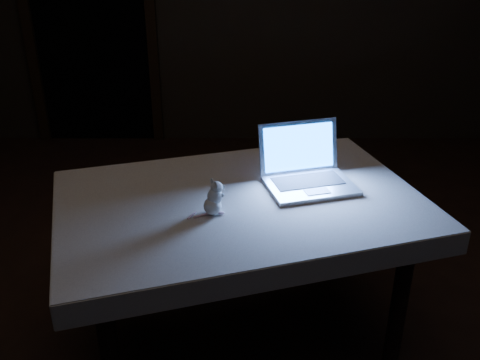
# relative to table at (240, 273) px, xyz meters

# --- Properties ---
(floor) EXTENTS (5.00, 5.00, 0.00)m
(floor) POSITION_rel_table_xyz_m (-0.10, -0.02, -0.35)
(floor) COLOR black
(floor) RESTS_ON ground
(doorway) EXTENTS (1.06, 0.36, 2.13)m
(doorway) POSITION_rel_table_xyz_m (-1.20, 2.48, 0.71)
(doorway) COLOR black
(doorway) RESTS_ON back_wall
(table) EXTENTS (1.51, 1.20, 0.71)m
(table) POSITION_rel_table_xyz_m (0.00, 0.00, 0.00)
(table) COLOR black
(table) RESTS_ON floor
(tablecloth) EXTENTS (1.65, 1.37, 0.09)m
(tablecloth) POSITION_rel_table_xyz_m (-0.07, -0.02, 0.32)
(tablecloth) COLOR beige
(tablecloth) RESTS_ON table
(laptop) EXTENTS (0.42, 0.39, 0.24)m
(laptop) POSITION_rel_table_xyz_m (0.29, 0.09, 0.48)
(laptop) COLOR silver
(laptop) RESTS_ON tablecloth
(plush_mouse) EXTENTS (0.13, 0.13, 0.14)m
(plush_mouse) POSITION_rel_table_xyz_m (-0.10, -0.12, 0.43)
(plush_mouse) COLOR silver
(plush_mouse) RESTS_ON tablecloth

